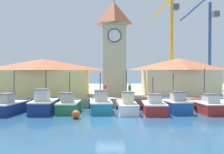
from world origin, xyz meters
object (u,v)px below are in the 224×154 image
object	(u,v)px
fishing_boat_far_right	(207,106)
warehouse_left	(43,77)
fishing_boat_mid_right	(127,106)
dock_worker_along_quay	(105,90)
fishing_boat_right_outer	(175,105)
warehouse_right	(179,76)
port_crane_far	(209,55)
clock_tower	(114,45)
port_crane_near	(171,53)
fishing_boat_mid_left	(69,105)
fishing_boat_left_outer	(11,106)
mooring_buoy	(76,114)
fishing_boat_center	(100,104)
dock_worker_near_tower	(130,90)
fishing_boat_left_inner	(44,105)
fishing_boat_right_inner	(154,106)

from	to	relation	value
fishing_boat_far_right	warehouse_left	distance (m)	20.27
fishing_boat_mid_right	dock_worker_along_quay	size ratio (longest dim) A/B	3.26
fishing_boat_right_outer	warehouse_right	world-z (taller)	warehouse_right
warehouse_left	warehouse_right	xyz separation A→B (m)	(18.26, 1.45, 0.11)
fishing_boat_far_right	port_crane_far	distance (m)	24.45
clock_tower	warehouse_right	size ratio (longest dim) A/B	1.38
fishing_boat_mid_right	port_crane_near	size ratio (longest dim) A/B	0.31
fishing_boat_mid_left	clock_tower	size ratio (longest dim) A/B	0.31
warehouse_left	fishing_boat_left_outer	bearing A→B (deg)	-98.95
warehouse_right	mooring_buoy	world-z (taller)	warehouse_right
port_crane_far	mooring_buoy	world-z (taller)	port_crane_far
fishing_boat_mid_left	warehouse_right	bearing A→B (deg)	33.17
fishing_boat_mid_left	clock_tower	world-z (taller)	clock_tower
fishing_boat_mid_left	fishing_boat_far_right	bearing A→B (deg)	-2.13
warehouse_left	warehouse_right	size ratio (longest dim) A/B	1.19
warehouse_left	fishing_boat_mid_left	bearing A→B (deg)	-60.15
fishing_boat_center	clock_tower	distance (m)	10.64
fishing_boat_left_outer	fishing_boat_right_outer	xyz separation A→B (m)	(16.44, 0.22, 0.06)
port_crane_far	dock_worker_near_tower	distance (m)	23.50
fishing_boat_left_inner	fishing_boat_mid_right	distance (m)	8.31
fishing_boat_right_outer	port_crane_near	bearing A→B (deg)	76.80
fishing_boat_center	mooring_buoy	xyz separation A→B (m)	(-2.09, -3.79, -0.40)
port_crane_near	dock_worker_near_tower	distance (m)	18.69
warehouse_right	fishing_boat_left_outer	bearing A→B (deg)	-153.96
fishing_boat_right_outer	clock_tower	distance (m)	12.35
fishing_boat_mid_right	fishing_boat_far_right	bearing A→B (deg)	-1.79
fishing_boat_right_outer	fishing_boat_left_outer	bearing A→B (deg)	-179.22
fishing_boat_center	fishing_boat_mid_left	bearing A→B (deg)	-176.50
fishing_boat_right_inner	warehouse_left	distance (m)	15.55
warehouse_right	mooring_buoy	distance (m)	18.27
fishing_boat_center	fishing_boat_far_right	xyz separation A→B (m)	(10.76, -0.72, -0.09)
warehouse_left	warehouse_right	distance (m)	18.31
warehouse_right	warehouse_left	bearing A→B (deg)	-175.46
fishing_boat_mid_right	warehouse_left	size ratio (longest dim) A/B	0.44
fishing_boat_left_inner	fishing_boat_left_outer	bearing A→B (deg)	-174.44
fishing_boat_mid_right	dock_worker_along_quay	world-z (taller)	fishing_boat_mid_right
fishing_boat_left_outer	fishing_boat_center	size ratio (longest dim) A/B	1.06
fishing_boat_left_inner	fishing_boat_far_right	size ratio (longest dim) A/B	1.03
fishing_boat_right_inner	warehouse_right	bearing A→B (deg)	61.04
fishing_boat_mid_left	fishing_boat_center	size ratio (longest dim) A/B	0.86
fishing_boat_left_outer	fishing_boat_left_inner	xyz separation A→B (m)	(3.24, 0.32, 0.11)
mooring_buoy	fishing_boat_center	bearing A→B (deg)	61.10
fishing_boat_left_outer	mooring_buoy	xyz separation A→B (m)	(6.77, -3.13, -0.34)
warehouse_right	port_crane_near	size ratio (longest dim) A/B	0.60
fishing_boat_left_inner	dock_worker_near_tower	bearing A→B (deg)	29.97
fishing_boat_left_outer	fishing_boat_right_inner	xyz separation A→B (m)	(14.19, -0.11, -0.03)
clock_tower	port_crane_near	bearing A→B (deg)	48.82
fishing_boat_mid_right	port_crane_near	world-z (taller)	port_crane_near
fishing_boat_left_inner	warehouse_right	bearing A→B (deg)	29.52
fishing_boat_right_inner	warehouse_right	size ratio (longest dim) A/B	0.51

